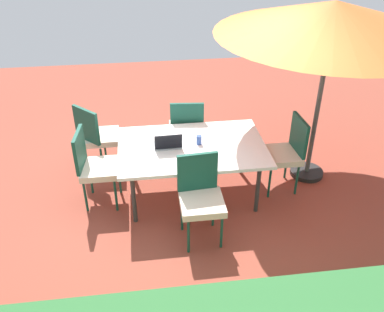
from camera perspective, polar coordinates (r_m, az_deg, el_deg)
ground_plane at (r=5.45m, az=0.00°, el=-5.24°), size 10.00×10.00×0.02m
dining_table at (r=5.06m, az=0.00°, el=0.92°), size 1.74×1.14×0.72m
patio_umbrella at (r=5.17m, az=18.45°, el=17.12°), size 2.66×2.66×2.29m
chair_east at (r=5.14m, az=-12.96°, el=-1.09°), size 0.48×0.47×0.98m
chair_north at (r=4.52m, az=1.12°, el=-5.28°), size 0.47×0.48×0.98m
chair_west at (r=5.40m, az=12.48°, el=0.74°), size 0.47×0.46×0.98m
chair_southeast at (r=5.76m, az=-12.62°, el=2.84°), size 0.59×0.59×0.98m
chair_south at (r=5.79m, az=-0.69°, el=3.88°), size 0.47×0.48×0.98m
laptop at (r=4.99m, az=-3.25°, el=1.63°), size 0.33×0.25×0.21m
cup at (r=5.04m, az=0.94°, el=2.17°), size 0.06×0.06×0.11m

